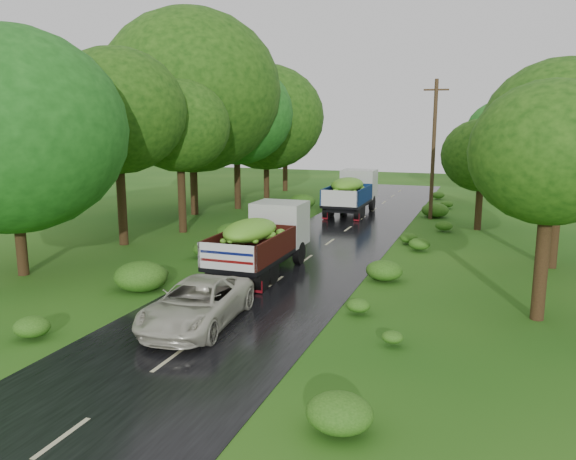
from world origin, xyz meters
The scene contains 10 objects.
ground centered at (0.00, 0.00, 0.00)m, with size 120.00×120.00×0.00m, color #174B10.
road centered at (0.00, 5.00, 0.01)m, with size 6.50×80.00×0.02m, color black.
road_lines centered at (0.00, 6.00, 0.02)m, with size 0.12×69.60×0.00m.
truck_near centered at (-1.03, 9.27, 1.55)m, with size 2.36×6.52×2.74m.
truck_far centered at (-1.13, 25.72, 1.64)m, with size 2.50×6.90×2.90m.
car centered at (-0.55, 2.61, 0.72)m, with size 2.32×5.03×1.40m, color beige.
utility_pole centered at (4.25, 25.28, 4.61)m, with size 1.57×0.29×8.96m.
trees_left centered at (-10.19, 21.12, 6.84)m, with size 6.63×35.15×10.48m.
trees_right centered at (9.15, 19.98, 5.32)m, with size 6.64×33.15×7.56m.
shrubs centered at (0.00, 14.00, 0.35)m, with size 11.90×44.00×0.70m.
Camera 1 is at (7.78, -12.14, 6.26)m, focal length 35.00 mm.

